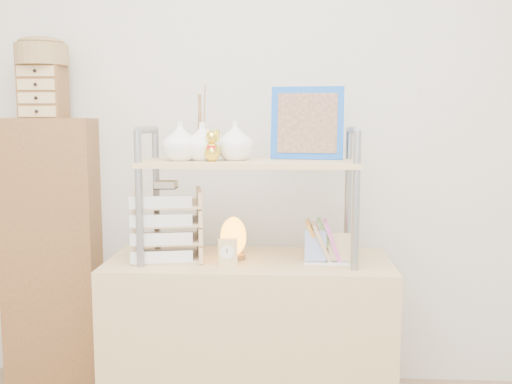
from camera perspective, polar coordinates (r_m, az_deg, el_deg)
desk at (r=2.57m, az=-0.68°, el=-14.90°), size 1.20×0.50×0.75m
cabinet at (r=3.06m, az=-19.69°, el=-5.79°), size 0.47×0.27×1.35m
hutch at (r=2.40m, az=-1.97°, el=3.70°), size 0.90×0.34×0.73m
letter_tray at (r=2.47m, az=-8.89°, el=-3.55°), size 0.32×0.31×0.34m
salt_lamp at (r=2.44m, az=-2.29°, el=-4.58°), size 0.12×0.11×0.18m
desk_clock at (r=2.33m, az=-2.87°, el=-6.06°), size 0.08×0.05×0.11m
postcard_stand at (r=2.39m, az=7.11°, el=-6.19°), size 0.19×0.06×0.14m
drawer_chest at (r=2.97m, az=-20.51°, el=9.35°), size 0.20×0.16×0.25m
woven_basket at (r=2.99m, az=-20.65°, el=12.70°), size 0.25×0.25×0.10m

